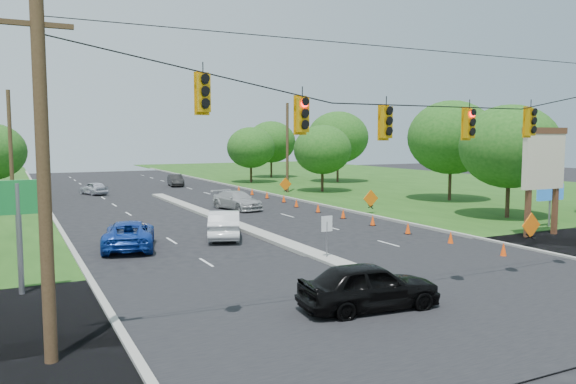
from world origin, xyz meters
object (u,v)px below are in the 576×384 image
pylon_sign (544,165)px  white_sedan (224,224)px  black_sedan (369,286)px  blue_pickup (129,234)px

pylon_sign → white_sedan: (-16.48, 7.30, -3.22)m
black_sedan → blue_pickup: bearing=25.0°
pylon_sign → blue_pickup: (-21.75, 6.71, -3.28)m
black_sedan → blue_pickup: black_sedan is taller
pylon_sign → blue_pickup: pylon_sign is taller
pylon_sign → black_sedan: 18.51m
black_sedan → blue_pickup: (-4.96, 13.80, -0.08)m
black_sedan → blue_pickup: size_ratio=0.90×
black_sedan → white_sedan: black_sedan is taller
pylon_sign → black_sedan: size_ratio=1.31×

